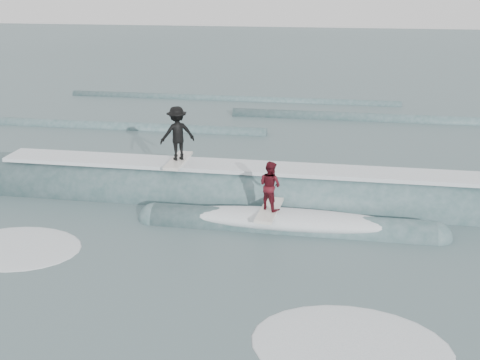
# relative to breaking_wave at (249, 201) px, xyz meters

# --- Properties ---
(ground) EXTENTS (160.00, 160.00, 0.00)m
(ground) POSITION_rel_breaking_wave_xyz_m (-0.22, -5.09, -0.04)
(ground) COLOR #3B5357
(ground) RESTS_ON ground
(breaking_wave) EXTENTS (23.18, 4.00, 2.44)m
(breaking_wave) POSITION_rel_breaking_wave_xyz_m (0.00, 0.00, 0.00)
(breaking_wave) COLOR #335456
(breaking_wave) RESTS_ON ground
(surfer_black) EXTENTS (1.45, 2.01, 2.04)m
(surfer_black) POSITION_rel_breaking_wave_xyz_m (-2.64, 0.26, 2.27)
(surfer_black) COLOR silver
(surfer_black) RESTS_ON ground
(surfer_red) EXTENTS (0.98, 2.05, 1.69)m
(surfer_red) POSITION_rel_breaking_wave_xyz_m (0.93, -1.94, 1.29)
(surfer_red) COLOR white
(surfer_red) RESTS_ON ground
(whitewater) EXTENTS (13.70, 7.82, 0.10)m
(whitewater) POSITION_rel_breaking_wave_xyz_m (-1.08, -7.18, -0.04)
(whitewater) COLOR white
(whitewater) RESTS_ON ground
(far_swells) EXTENTS (41.56, 8.65, 0.80)m
(far_swells) POSITION_rel_breaking_wave_xyz_m (-1.12, 12.57, -0.04)
(far_swells) COLOR #335456
(far_swells) RESTS_ON ground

